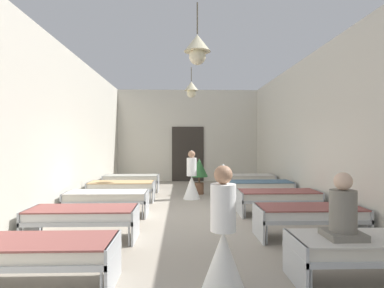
# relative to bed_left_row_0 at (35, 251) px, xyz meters

# --- Properties ---
(ground_plane) EXTENTS (6.76, 14.10, 0.10)m
(ground_plane) POSITION_rel_bed_left_row_0_xyz_m (2.03, 3.80, -0.49)
(ground_plane) COLOR #9E9384
(room_shell) EXTENTS (6.56, 13.70, 4.03)m
(room_shell) POSITION_rel_bed_left_row_0_xyz_m (2.03, 5.17, 1.58)
(room_shell) COLOR beige
(room_shell) RESTS_ON ground
(bed_left_row_0) EXTENTS (1.90, 0.84, 0.57)m
(bed_left_row_0) POSITION_rel_bed_left_row_0_xyz_m (0.00, 0.00, 0.00)
(bed_left_row_0) COLOR #B7BCC1
(bed_left_row_0) RESTS_ON ground
(bed_right_row_0) EXTENTS (1.90, 0.84, 0.57)m
(bed_right_row_0) POSITION_rel_bed_left_row_0_xyz_m (4.06, 0.00, 0.00)
(bed_right_row_0) COLOR #B7BCC1
(bed_right_row_0) RESTS_ON ground
(bed_left_row_1) EXTENTS (1.90, 0.84, 0.57)m
(bed_left_row_1) POSITION_rel_bed_left_row_0_xyz_m (0.00, 1.90, 0.00)
(bed_left_row_1) COLOR #B7BCC1
(bed_left_row_1) RESTS_ON ground
(bed_right_row_1) EXTENTS (1.90, 0.84, 0.57)m
(bed_right_row_1) POSITION_rel_bed_left_row_0_xyz_m (4.06, 1.90, 0.00)
(bed_right_row_1) COLOR #B7BCC1
(bed_right_row_1) RESTS_ON ground
(bed_left_row_2) EXTENTS (1.90, 0.84, 0.57)m
(bed_left_row_2) POSITION_rel_bed_left_row_0_xyz_m (0.00, 3.80, 0.00)
(bed_left_row_2) COLOR #B7BCC1
(bed_left_row_2) RESTS_ON ground
(bed_right_row_2) EXTENTS (1.90, 0.84, 0.57)m
(bed_right_row_2) POSITION_rel_bed_left_row_0_xyz_m (4.06, 3.80, 0.00)
(bed_right_row_2) COLOR #B7BCC1
(bed_right_row_2) RESTS_ON ground
(bed_left_row_3) EXTENTS (1.90, 0.84, 0.57)m
(bed_left_row_3) POSITION_rel_bed_left_row_0_xyz_m (0.00, 5.70, 0.00)
(bed_left_row_3) COLOR #B7BCC1
(bed_left_row_3) RESTS_ON ground
(bed_right_row_3) EXTENTS (1.90, 0.84, 0.57)m
(bed_right_row_3) POSITION_rel_bed_left_row_0_xyz_m (4.06, 5.70, 0.00)
(bed_right_row_3) COLOR #B7BCC1
(bed_right_row_3) RESTS_ON ground
(bed_left_row_4) EXTENTS (1.90, 0.84, 0.57)m
(bed_left_row_4) POSITION_rel_bed_left_row_0_xyz_m (0.00, 7.60, 0.00)
(bed_left_row_4) COLOR #B7BCC1
(bed_left_row_4) RESTS_ON ground
(bed_right_row_4) EXTENTS (1.90, 0.84, 0.57)m
(bed_right_row_4) POSITION_rel_bed_left_row_0_xyz_m (4.06, 7.60, 0.00)
(bed_right_row_4) COLOR #B7BCC1
(bed_right_row_4) RESTS_ON ground
(nurse_near_aisle) EXTENTS (0.52, 0.52, 1.49)m
(nurse_near_aisle) POSITION_rel_bed_left_row_0_xyz_m (2.23, -0.15, 0.09)
(nurse_near_aisle) COLOR white
(nurse_near_aisle) RESTS_ON ground
(nurse_mid_aisle) EXTENTS (0.52, 0.52, 1.49)m
(nurse_mid_aisle) POSITION_rel_bed_left_row_0_xyz_m (2.06, 6.04, 0.09)
(nurse_mid_aisle) COLOR white
(nurse_mid_aisle) RESTS_ON ground
(patient_seated_primary) EXTENTS (0.44, 0.44, 0.80)m
(patient_seated_primary) POSITION_rel_bed_left_row_0_xyz_m (3.71, -0.04, 0.43)
(patient_seated_primary) COLOR slate
(patient_seated_primary) RESTS_ON bed_right_row_0
(potted_plant) EXTENTS (0.58, 0.58, 1.18)m
(potted_plant) POSITION_rel_bed_left_row_0_xyz_m (2.34, 6.92, 0.34)
(potted_plant) COLOR brown
(potted_plant) RESTS_ON ground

